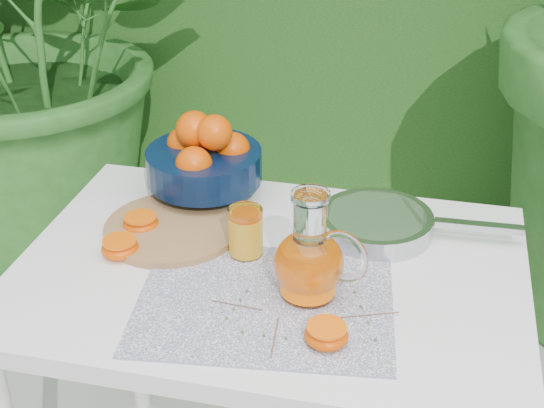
% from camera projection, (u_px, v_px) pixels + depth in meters
% --- Properties ---
extents(potted_plant_left, '(2.11, 2.11, 1.63)m').
position_uv_depth(potted_plant_left, '(33.00, 30.00, 2.66)').
color(potted_plant_left, '#2D5C1F').
rests_on(potted_plant_left, ground).
extents(white_table, '(1.00, 0.70, 0.75)m').
position_uv_depth(white_table, '(270.00, 299.00, 1.53)').
color(white_table, white).
rests_on(white_table, ground).
extents(placemat, '(0.51, 0.42, 0.00)m').
position_uv_depth(placemat, '(265.00, 302.00, 1.39)').
color(placemat, '#0C1146').
rests_on(placemat, white_table).
extents(cutting_board, '(0.35, 0.35, 0.02)m').
position_uv_depth(cutting_board, '(173.00, 228.00, 1.60)').
color(cutting_board, olive).
rests_on(cutting_board, white_table).
extents(fruit_bowl, '(0.27, 0.27, 0.21)m').
position_uv_depth(fruit_bowl, '(205.00, 158.00, 1.70)').
color(fruit_bowl, black).
rests_on(fruit_bowl, white_table).
extents(juice_pitcher, '(0.20, 0.17, 0.21)m').
position_uv_depth(juice_pitcher, '(310.00, 261.00, 1.37)').
color(juice_pitcher, white).
rests_on(juice_pitcher, white_table).
extents(juice_tumbler, '(0.07, 0.07, 0.10)m').
position_uv_depth(juice_tumbler, '(246.00, 233.00, 1.50)').
color(juice_tumbler, white).
rests_on(juice_tumbler, white_table).
extents(saute_pan, '(0.42, 0.25, 0.04)m').
position_uv_depth(saute_pan, '(378.00, 222.00, 1.59)').
color(saute_pan, '#ABAAAF').
rests_on(saute_pan, white_table).
extents(orange_halves, '(0.54, 0.37, 0.04)m').
position_uv_depth(orange_halves, '(188.00, 264.00, 1.47)').
color(orange_halves, '#DF5A02').
rests_on(orange_halves, white_table).
extents(thyme_sprigs, '(0.34, 0.22, 0.01)m').
position_uv_depth(thyme_sprigs, '(295.00, 318.00, 1.34)').
color(thyme_sprigs, brown).
rests_on(thyme_sprigs, white_table).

